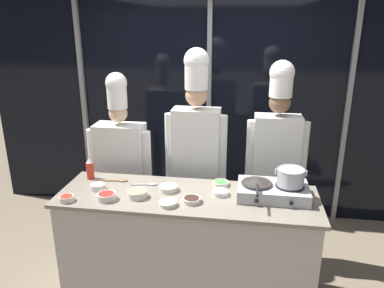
# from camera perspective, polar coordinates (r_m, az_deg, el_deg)

# --- Properties ---
(window_wall_back) EXTENTS (5.36, 0.09, 2.70)m
(window_wall_back) POSITION_cam_1_polar(r_m,az_deg,el_deg) (4.36, 2.64, 6.19)
(window_wall_back) COLOR black
(window_wall_back) RESTS_ON ground_plane
(demo_counter) EXTENTS (2.09, 0.67, 0.94)m
(demo_counter) POSITION_cam_1_polar(r_m,az_deg,el_deg) (3.26, -0.69, -15.17)
(demo_counter) COLOR beige
(demo_counter) RESTS_ON ground_plane
(portable_stove) EXTENTS (0.55, 0.37, 0.11)m
(portable_stove) POSITION_cam_1_polar(r_m,az_deg,el_deg) (3.04, 12.20, -6.99)
(portable_stove) COLOR #B2B5BA
(portable_stove) RESTS_ON demo_counter
(frying_pan) EXTENTS (0.25, 0.42, 0.05)m
(frying_pan) POSITION_cam_1_polar(r_m,az_deg,el_deg) (3.00, 9.88, -5.51)
(frying_pan) COLOR #38332D
(frying_pan) RESTS_ON portable_stove
(stock_pot) EXTENTS (0.24, 0.21, 0.14)m
(stock_pot) POSITION_cam_1_polar(r_m,az_deg,el_deg) (3.00, 14.79, -4.84)
(stock_pot) COLOR #B7BABF
(stock_pot) RESTS_ON portable_stove
(squeeze_bottle_chili) EXTENTS (0.07, 0.07, 0.19)m
(squeeze_bottle_chili) POSITION_cam_1_polar(r_m,az_deg,el_deg) (3.41, -15.28, -3.68)
(squeeze_bottle_chili) COLOR red
(squeeze_bottle_chili) RESTS_ON demo_counter
(prep_bowl_mushrooms) EXTENTS (0.15, 0.15, 0.06)m
(prep_bowl_mushrooms) POSITION_cam_1_polar(r_m,az_deg,el_deg) (3.01, -8.34, -7.47)
(prep_bowl_mushrooms) COLOR silver
(prep_bowl_mushrooms) RESTS_ON demo_counter
(prep_bowl_rice) EXTENTS (0.12, 0.12, 0.05)m
(prep_bowl_rice) POSITION_cam_1_polar(r_m,az_deg,el_deg) (3.20, -14.15, -6.30)
(prep_bowl_rice) COLOR silver
(prep_bowl_rice) RESTS_ON demo_counter
(prep_bowl_scallions) EXTENTS (0.13, 0.13, 0.04)m
(prep_bowl_scallions) POSITION_cam_1_polar(r_m,az_deg,el_deg) (3.20, 4.41, -5.95)
(prep_bowl_scallions) COLOR silver
(prep_bowl_scallions) RESTS_ON demo_counter
(prep_bowl_bell_pepper) EXTENTS (0.15, 0.15, 0.06)m
(prep_bowl_bell_pepper) POSITION_cam_1_polar(r_m,az_deg,el_deg) (3.02, -12.91, -7.72)
(prep_bowl_bell_pepper) COLOR silver
(prep_bowl_bell_pepper) RESTS_ON demo_counter
(prep_bowl_chili_flakes) EXTENTS (0.11, 0.11, 0.04)m
(prep_bowl_chili_flakes) POSITION_cam_1_polar(r_m,az_deg,el_deg) (3.08, -18.59, -7.82)
(prep_bowl_chili_flakes) COLOR silver
(prep_bowl_chili_flakes) RESTS_ON demo_counter
(prep_bowl_soy_glaze) EXTENTS (0.15, 0.15, 0.04)m
(prep_bowl_soy_glaze) POSITION_cam_1_polar(r_m,az_deg,el_deg) (2.91, -0.05, -8.45)
(prep_bowl_soy_glaze) COLOR silver
(prep_bowl_soy_glaze) RESTS_ON demo_counter
(prep_bowl_bean_sprouts) EXTENTS (0.14, 0.14, 0.04)m
(prep_bowl_bean_sprouts) POSITION_cam_1_polar(r_m,az_deg,el_deg) (2.87, -3.70, -8.98)
(prep_bowl_bean_sprouts) COLOR silver
(prep_bowl_bean_sprouts) RESTS_ON demo_counter
(prep_bowl_noodles) EXTENTS (0.13, 0.13, 0.04)m
(prep_bowl_noodles) POSITION_cam_1_polar(r_m,az_deg,el_deg) (3.03, 4.36, -7.35)
(prep_bowl_noodles) COLOR silver
(prep_bowl_noodles) RESTS_ON demo_counter
(prep_bowl_shrimp) EXTENTS (0.16, 0.16, 0.04)m
(prep_bowl_shrimp) POSITION_cam_1_polar(r_m,az_deg,el_deg) (3.10, -3.64, -6.67)
(prep_bowl_shrimp) COLOR silver
(prep_bowl_shrimp) RESTS_ON demo_counter
(serving_spoon_slotted) EXTENTS (0.23, 0.07, 0.02)m
(serving_spoon_slotted) POSITION_cam_1_polar(r_m,az_deg,el_deg) (3.22, -6.54, -6.11)
(serving_spoon_slotted) COLOR #B2B5BA
(serving_spoon_slotted) RESTS_ON demo_counter
(serving_spoon_solid) EXTENTS (0.25, 0.07, 0.02)m
(serving_spoon_solid) POSITION_cam_1_polar(r_m,az_deg,el_deg) (3.33, -11.02, -5.47)
(serving_spoon_solid) COLOR olive
(serving_spoon_solid) RESTS_ON demo_counter
(chef_head) EXTENTS (0.63, 0.25, 1.82)m
(chef_head) POSITION_cam_1_polar(r_m,az_deg,el_deg) (3.71, -10.80, -1.86)
(chef_head) COLOR #232326
(chef_head) RESTS_ON ground_plane
(chef_sous) EXTENTS (0.58, 0.23, 2.05)m
(chef_sous) POSITION_cam_1_polar(r_m,az_deg,el_deg) (3.48, 0.64, 0.34)
(chef_sous) COLOR #4C4C51
(chef_sous) RESTS_ON ground_plane
(chef_line) EXTENTS (0.56, 0.23, 1.95)m
(chef_line) POSITION_cam_1_polar(r_m,az_deg,el_deg) (3.54, 12.73, -0.72)
(chef_line) COLOR #4C4C51
(chef_line) RESTS_ON ground_plane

